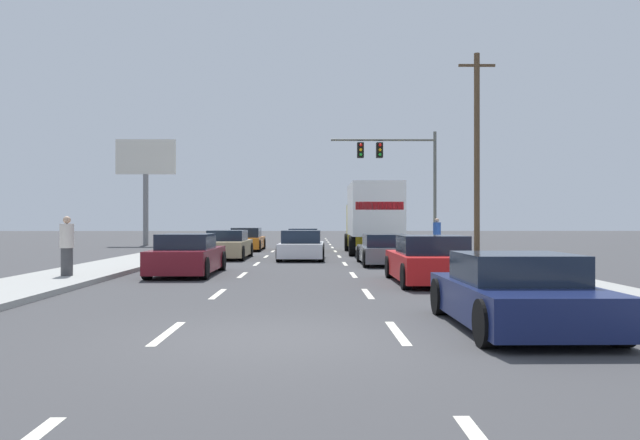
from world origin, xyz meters
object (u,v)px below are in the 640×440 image
object	(u,v)px
car_silver	(303,241)
car_gray	(385,250)
pedestrian_near_corner	(437,235)
car_red	(430,262)
utility_pole_mid	(477,151)
roadside_billboard	(146,170)
car_maroon	(187,256)
car_tan	(228,245)
car_orange	(247,240)
pedestrian_mid_block	(67,246)
traffic_signal_mast	(393,162)
box_truck	(372,215)
car_white	(302,246)
car_navy	(517,294)

from	to	relation	value
car_silver	car_gray	size ratio (longest dim) A/B	0.98
car_silver	pedestrian_near_corner	world-z (taller)	pedestrian_near_corner
car_silver	car_red	world-z (taller)	car_red
utility_pole_mid	roadside_billboard	xyz separation A→B (m)	(-19.46, 12.18, 0.04)
car_maroon	roadside_billboard	world-z (taller)	roadside_billboard
car_tan	pedestrian_near_corner	distance (m)	10.42
car_orange	pedestrian_mid_block	world-z (taller)	pedestrian_mid_block
car_maroon	traffic_signal_mast	xyz separation A→B (m)	(8.97, 20.34, 4.84)
car_tan	pedestrian_mid_block	bearing A→B (deg)	-107.03
car_maroon	utility_pole_mid	bearing A→B (deg)	43.80
car_maroon	car_red	world-z (taller)	car_red
car_tan	pedestrian_near_corner	size ratio (longest dim) A/B	2.71
box_truck	utility_pole_mid	distance (m)	6.02
traffic_signal_mast	roadside_billboard	xyz separation A→B (m)	(-16.47, 3.31, -0.27)
car_red	pedestrian_mid_block	size ratio (longest dim) A/B	2.59
car_silver	pedestrian_near_corner	distance (m)	7.49
car_white	traffic_signal_mast	world-z (taller)	traffic_signal_mast
car_silver	pedestrian_mid_block	world-z (taller)	pedestrian_mid_block
car_maroon	pedestrian_mid_block	bearing A→B (deg)	-147.39
roadside_billboard	pedestrian_mid_block	world-z (taller)	roadside_billboard
car_maroon	car_gray	xyz separation A→B (m)	(6.59, 4.35, -0.04)
pedestrian_near_corner	box_truck	bearing A→B (deg)	166.46
car_white	car_navy	world-z (taller)	car_white
pedestrian_near_corner	car_gray	bearing A→B (deg)	-115.35
car_white	pedestrian_mid_block	world-z (taller)	pedestrian_mid_block
car_tan	traffic_signal_mast	xyz separation A→B (m)	(8.83, 12.09, 4.83)
car_orange	car_red	xyz separation A→B (m)	(6.82, -18.86, 0.00)
car_orange	pedestrian_near_corner	size ratio (longest dim) A/B	2.73
box_truck	traffic_signal_mast	size ratio (longest dim) A/B	1.08
car_white	pedestrian_mid_block	distance (m)	11.39
pedestrian_near_corner	roadside_billboard	bearing A→B (deg)	145.40
utility_pole_mid	pedestrian_near_corner	size ratio (longest dim) A/B	6.00
car_orange	traffic_signal_mast	world-z (taller)	traffic_signal_mast
box_truck	car_red	distance (m)	15.15
traffic_signal_mast	pedestrian_mid_block	bearing A→B (deg)	-118.22
car_navy	car_orange	bearing A→B (deg)	104.79
car_silver	car_white	bearing A→B (deg)	-89.79
car_maroon	utility_pole_mid	size ratio (longest dim) A/B	0.45
pedestrian_mid_block	utility_pole_mid	bearing A→B (deg)	41.85
car_white	utility_pole_mid	world-z (taller)	utility_pole_mid
box_truck	car_gray	xyz separation A→B (m)	(-0.31, -7.98, -1.43)
car_red	car_navy	xyz separation A→B (m)	(0.02, -7.04, -0.05)
car_orange	car_tan	world-z (taller)	car_orange
car_white	box_truck	xyz separation A→B (m)	(3.50, 4.78, 1.40)
car_navy	pedestrian_mid_block	xyz separation A→B (m)	(-9.97, 7.90, 0.43)
car_maroon	car_navy	bearing A→B (deg)	-54.45
car_silver	box_truck	world-z (taller)	box_truck
car_tan	roadside_billboard	size ratio (longest dim) A/B	0.62
pedestrian_mid_block	car_gray	bearing A→B (deg)	33.18
box_truck	traffic_signal_mast	world-z (taller)	traffic_signal_mast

